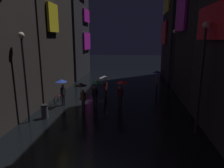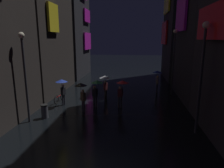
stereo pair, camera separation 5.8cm
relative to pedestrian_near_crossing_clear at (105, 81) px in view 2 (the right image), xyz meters
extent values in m
cube|color=yellow|center=(-4.42, 0.47, 5.17)|extent=(0.20, 1.93, 2.30)
cube|color=#232328|center=(-6.57, 10.89, 7.56)|extent=(4.00, 7.69, 18.47)
cube|color=#F226D8|center=(-4.42, 12.44, 3.13)|extent=(0.20, 3.59, 2.35)
cube|color=#F226D8|center=(-4.42, 12.52, 6.61)|extent=(0.20, 3.07, 1.72)
cube|color=red|center=(6.28, -5.39, 4.29)|extent=(0.20, 4.18, 1.74)
cube|color=#F226D8|center=(6.28, 2.13, 5.52)|extent=(0.20, 3.51, 2.84)
cube|color=black|center=(8.43, 10.74, 7.91)|extent=(4.00, 7.37, 19.17)
cube|color=red|center=(6.28, 12.04, 4.21)|extent=(0.20, 4.20, 2.91)
cube|color=yellow|center=(6.28, 11.09, 8.11)|extent=(0.20, 4.11, 2.97)
cylinder|color=#38332D|center=(0.06, 0.20, -1.24)|extent=(0.12, 0.12, 0.85)
cylinder|color=#38332D|center=(-0.02, 0.04, -1.24)|extent=(0.12, 0.12, 0.85)
cube|color=#4C1E23|center=(0.02, 0.12, -0.52)|extent=(0.35, 0.40, 0.60)
sphere|color=tan|center=(0.02, 0.12, -0.11)|extent=(0.22, 0.22, 0.22)
cylinder|color=#4C1E23|center=(-0.01, -0.06, -0.47)|extent=(0.09, 0.09, 0.50)
cylinder|color=slate|center=(-0.01, -0.06, -0.13)|extent=(0.02, 0.02, 0.77)
cone|color=silver|center=(-0.01, -0.06, 0.35)|extent=(0.90, 0.90, 0.20)
cylinder|color=#2D2D38|center=(-1.04, -3.15, -1.24)|extent=(0.12, 0.12, 0.85)
cylinder|color=#2D2D38|center=(-1.18, -3.04, -1.24)|extent=(0.12, 0.12, 0.85)
cube|color=brown|center=(-1.11, -3.09, -0.52)|extent=(0.40, 0.39, 0.60)
sphere|color=beige|center=(-1.11, -3.09, -0.11)|extent=(0.22, 0.22, 0.22)
cylinder|color=brown|center=(-1.28, -3.02, -0.47)|extent=(0.09, 0.09, 0.50)
cylinder|color=slate|center=(-1.28, -3.02, -0.13)|extent=(0.02, 0.02, 0.77)
cone|color=black|center=(-1.28, -3.02, 0.35)|extent=(0.90, 0.90, 0.20)
cylinder|color=#38332D|center=(1.32, -1.81, -1.24)|extent=(0.12, 0.12, 0.85)
cylinder|color=#38332D|center=(1.50, -1.84, -1.24)|extent=(0.12, 0.12, 0.85)
cube|color=#4C1E23|center=(1.41, -1.82, -0.52)|extent=(0.37, 0.26, 0.60)
sphere|color=beige|center=(1.41, -1.82, -0.11)|extent=(0.22, 0.22, 0.22)
cylinder|color=#4C1E23|center=(1.60, -1.80, -0.47)|extent=(0.09, 0.09, 0.50)
cylinder|color=slate|center=(1.60, -1.80, -0.13)|extent=(0.02, 0.02, 0.77)
cone|color=red|center=(1.60, -1.80, 0.35)|extent=(0.90, 0.90, 0.20)
cylinder|color=#2D2D38|center=(4.64, 2.98, -1.24)|extent=(0.12, 0.12, 0.85)
cylinder|color=#2D2D38|center=(4.69, 3.15, -1.24)|extent=(0.12, 0.12, 0.85)
cube|color=gray|center=(4.67, 3.06, -0.52)|extent=(0.31, 0.39, 0.60)
sphere|color=beige|center=(4.67, 3.06, -0.11)|extent=(0.22, 0.22, 0.22)
cylinder|color=gray|center=(4.67, 3.25, -0.47)|extent=(0.09, 0.09, 0.50)
cylinder|color=slate|center=(4.67, 3.25, -0.13)|extent=(0.02, 0.02, 0.77)
cone|color=#263FB2|center=(4.67, 3.25, 0.35)|extent=(0.90, 0.90, 0.20)
cylinder|color=#38332D|center=(-0.58, -1.94, -1.24)|extent=(0.12, 0.12, 0.85)
cylinder|color=#38332D|center=(-0.40, -1.99, -1.24)|extent=(0.12, 0.12, 0.85)
cube|color=black|center=(-0.49, -1.96, -0.52)|extent=(0.39, 0.31, 0.60)
sphere|color=tan|center=(-0.49, -1.96, -0.11)|extent=(0.22, 0.22, 0.22)
cylinder|color=black|center=(-0.30, -1.97, -0.47)|extent=(0.09, 0.09, 0.50)
cylinder|color=slate|center=(-0.30, -1.97, -0.13)|extent=(0.02, 0.02, 0.77)
cone|color=green|center=(-0.30, -1.97, 0.35)|extent=(0.90, 0.90, 0.20)
cylinder|color=#2D2D38|center=(-3.02, -1.68, -1.24)|extent=(0.12, 0.12, 0.85)
cylinder|color=#2D2D38|center=(-3.09, -1.85, -1.24)|extent=(0.12, 0.12, 0.85)
cube|color=black|center=(-3.06, -1.76, -0.52)|extent=(0.33, 0.40, 0.60)
sphere|color=beige|center=(-3.06, -1.76, -0.11)|extent=(0.22, 0.22, 0.22)
cylinder|color=black|center=(-3.07, -1.95, -0.47)|extent=(0.09, 0.09, 0.50)
cylinder|color=slate|center=(-3.07, -1.95, -0.13)|extent=(0.02, 0.02, 0.77)
cone|color=#263FB2|center=(-3.07, -1.95, 0.35)|extent=(0.90, 0.90, 0.20)
torus|color=black|center=(-3.73, -1.59, -1.31)|extent=(0.14, 0.72, 0.72)
torus|color=black|center=(-3.61, -0.49, -1.31)|extent=(0.14, 0.72, 0.72)
cylinder|color=red|center=(-3.67, -1.04, -1.13)|extent=(0.16, 1.00, 0.05)
cylinder|color=red|center=(-3.61, -0.49, -0.96)|extent=(0.04, 0.04, 0.40)
cube|color=black|center=(-3.61, -0.49, -0.74)|extent=(0.15, 0.25, 0.06)
cylinder|color=black|center=(-3.73, -1.59, -0.76)|extent=(0.08, 0.45, 0.03)
cylinder|color=#2D2D33|center=(5.93, 2.37, 1.13)|extent=(0.14, 0.14, 5.60)
sphere|color=#F9EFCC|center=(5.93, 2.37, 4.11)|extent=(0.36, 0.36, 0.36)
cylinder|color=#2D2D33|center=(5.93, -5.56, 1.14)|extent=(0.14, 0.14, 5.63)
sphere|color=#F9EFCC|center=(5.93, -5.56, 4.14)|extent=(0.36, 0.36, 0.36)
cylinder|color=#2D2D33|center=(-4.07, -5.18, 0.91)|extent=(0.14, 0.14, 5.16)
sphere|color=#F9EFCC|center=(-4.07, -5.18, 3.67)|extent=(0.36, 0.36, 0.36)
cylinder|color=#3F3F47|center=(-3.37, -4.46, -1.24)|extent=(0.44, 0.44, 0.85)
cylinder|color=black|center=(-3.37, -4.46, -0.78)|extent=(0.46, 0.46, 0.08)
camera|label=1|loc=(2.42, -16.30, 3.46)|focal=32.00mm
camera|label=2|loc=(2.48, -16.29, 3.46)|focal=32.00mm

